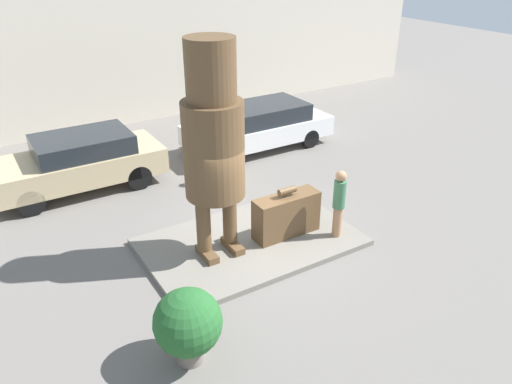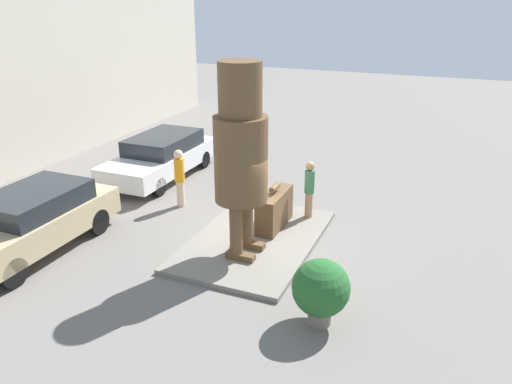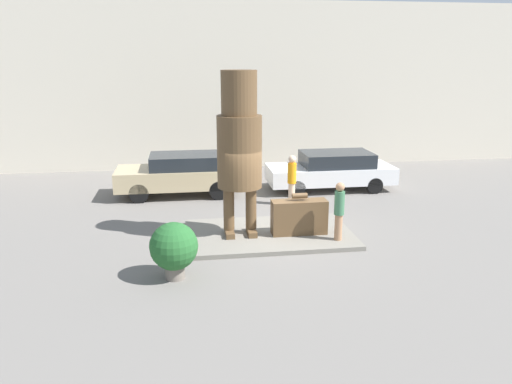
# 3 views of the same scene
# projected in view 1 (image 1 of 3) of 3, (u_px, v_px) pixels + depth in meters

# --- Properties ---
(ground_plane) EXTENTS (60.00, 60.00, 0.00)m
(ground_plane) POSITION_uv_depth(u_px,v_px,m) (250.00, 244.00, 11.19)
(ground_plane) COLOR slate
(pedestal) EXTENTS (4.67, 2.95, 0.12)m
(pedestal) POSITION_uv_depth(u_px,v_px,m) (250.00, 242.00, 11.16)
(pedestal) COLOR slate
(pedestal) RESTS_ON ground_plane
(building_backdrop) EXTENTS (28.00, 0.60, 7.31)m
(building_backdrop) POSITION_uv_depth(u_px,v_px,m) (102.00, 20.00, 16.83)
(building_backdrop) COLOR beige
(building_backdrop) RESTS_ON ground_plane
(statue_figure) EXTENTS (1.21, 1.21, 4.47)m
(statue_figure) POSITION_uv_depth(u_px,v_px,m) (213.00, 136.00, 9.56)
(statue_figure) COLOR brown
(statue_figure) RESTS_ON pedestal
(giant_suitcase) EXTENTS (1.54, 0.50, 1.17)m
(giant_suitcase) POSITION_uv_depth(u_px,v_px,m) (286.00, 215.00, 11.14)
(giant_suitcase) COLOR brown
(giant_suitcase) RESTS_ON pedestal
(tourist) EXTENTS (0.27, 0.27, 1.60)m
(tourist) POSITION_uv_depth(u_px,v_px,m) (339.00, 201.00, 10.91)
(tourist) COLOR #A87A56
(tourist) RESTS_ON pedestal
(parked_car_tan) EXTENTS (4.47, 1.85, 1.52)m
(parked_car_tan) POSITION_uv_depth(u_px,v_px,m) (79.00, 161.00, 13.31)
(parked_car_tan) COLOR tan
(parked_car_tan) RESTS_ON ground_plane
(parked_car_white) EXTENTS (4.75, 1.89, 1.44)m
(parked_car_white) POSITION_uv_depth(u_px,v_px,m) (260.00, 125.00, 16.03)
(parked_car_white) COLOR silver
(parked_car_white) RESTS_ON ground_plane
(planter_pot) EXTENTS (1.10, 1.10, 1.33)m
(planter_pot) POSITION_uv_depth(u_px,v_px,m) (188.00, 324.00, 7.79)
(planter_pot) COLOR #70665B
(planter_pot) RESTS_ON ground_plane
(worker_hivis) EXTENTS (0.29, 0.29, 1.73)m
(worker_hivis) POSITION_uv_depth(u_px,v_px,m) (235.00, 151.00, 13.58)
(worker_hivis) COLOR beige
(worker_hivis) RESTS_ON ground_plane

